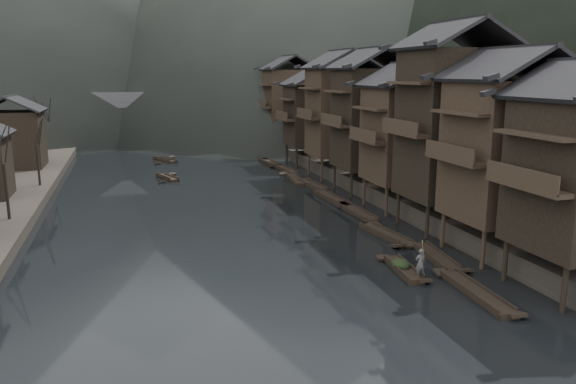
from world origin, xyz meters
name	(u,v)px	position (x,y,z in m)	size (l,w,h in m)	color
water	(254,272)	(0.00, 0.00, 0.00)	(300.00, 300.00, 0.00)	black
right_bank	(428,152)	(35.00, 40.00, 0.90)	(40.00, 200.00, 1.80)	#2D2823
stilt_houses	(379,106)	(17.28, 19.29, 9.06)	(9.00, 67.60, 16.49)	black
bare_trees	(4,150)	(-17.00, 17.54, 6.10)	(3.57, 62.77, 7.15)	black
moored_sampans	(310,185)	(11.79, 24.56, 0.20)	(3.35, 69.90, 0.47)	black
midriver_boats	(166,167)	(-2.58, 41.39, 0.20)	(3.58, 19.44, 0.44)	black
stone_bridge	(167,113)	(0.00, 72.00, 5.11)	(40.00, 6.00, 9.00)	#4C4C4F
hero_sampan	(403,269)	(9.06, -2.51, 0.20)	(1.59, 5.15, 0.44)	black
cargo_heap	(401,259)	(9.03, -2.28, 0.77)	(1.12, 1.47, 0.67)	black
boatman	(421,260)	(9.26, -4.28, 1.36)	(0.68, 0.44, 1.86)	#4E4E50
bamboo_pole	(426,219)	(9.46, -4.28, 3.85)	(0.06, 0.06, 3.80)	#8C7A51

